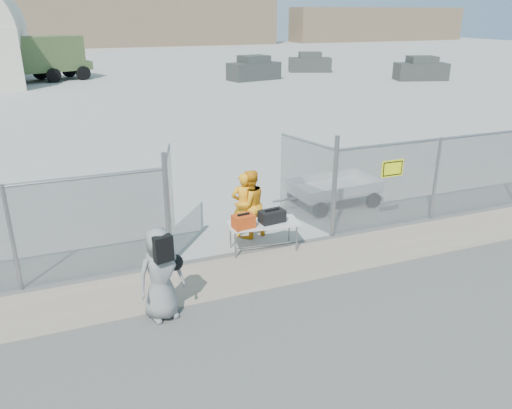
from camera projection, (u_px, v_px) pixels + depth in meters
name	position (u px, v px, depth m)	size (l,w,h in m)	color
ground	(293.00, 290.00, 9.86)	(160.00, 160.00, 0.00)	#464646
tarmac_inside	(99.00, 71.00, 46.33)	(160.00, 80.00, 0.01)	#A09F9A
dirt_strip	(273.00, 267.00, 10.73)	(44.00, 1.60, 0.01)	gray
distant_hills	(108.00, 17.00, 77.67)	(140.00, 6.00, 9.00)	#7F684F
chain_link_fence	(256.00, 204.00, 11.20)	(40.00, 0.20, 2.20)	gray
folding_table	(263.00, 236.00, 11.42)	(1.61, 0.67, 0.68)	silver
orange_bag	(243.00, 221.00, 10.99)	(0.47, 0.31, 0.29)	#D14312
black_duffel	(272.00, 216.00, 11.29)	(0.57, 0.34, 0.28)	black
security_worker_left	(244.00, 205.00, 11.94)	(0.60, 0.39, 1.63)	#F99F17
security_worker_right	(250.00, 204.00, 11.92)	(0.82, 0.64, 1.69)	#F99F17
visitor	(161.00, 274.00, 8.72)	(0.84, 0.55, 1.72)	gray
utility_trailer	(334.00, 191.00, 14.15)	(3.20, 1.65, 0.78)	silver
military_truck	(42.00, 59.00, 39.08)	(7.15, 2.64, 3.41)	#475C31
parked_vehicle_near	(254.00, 68.00, 40.14)	(4.15, 1.88, 1.88)	#393C39
parked_vehicle_mid	(310.00, 62.00, 45.65)	(3.80, 1.72, 1.72)	#393C39
parked_vehicle_far	(421.00, 69.00, 40.05)	(4.04, 1.83, 1.83)	#393C39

